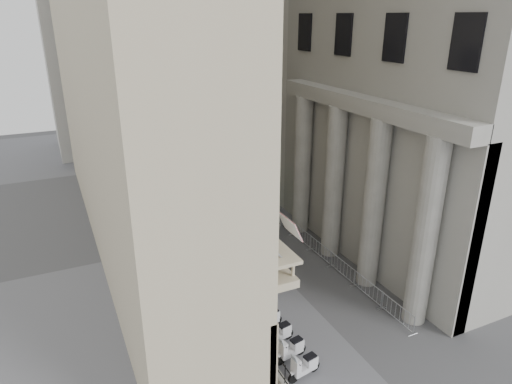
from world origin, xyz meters
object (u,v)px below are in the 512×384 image
Objects in this scene: security_tent at (199,183)px; pedestrian_b at (207,158)px; pedestrian_a at (243,209)px; street_lamp at (171,153)px; info_kiosk at (184,203)px; scooter_0 at (304,376)px.

security_tent reaches higher than pedestrian_b.
pedestrian_a is (2.93, -1.81, -2.06)m from security_tent.
street_lamp reaches higher than info_kiosk.
pedestrian_a is at bearing -31.79° from security_tent.
pedestrian_b is (6.81, 11.81, -4.52)m from street_lamp.
pedestrian_b is (1.88, 13.86, 0.20)m from pedestrian_a.
pedestrian_a is (4.25, 16.77, 0.78)m from scooter_0.
info_kiosk is at bearing -22.96° from pedestrian_a.
pedestrian_a reaches higher than scooter_0.
pedestrian_b reaches higher than info_kiosk.
info_kiosk is at bearing 38.89° from street_lamp.
security_tent is 13.10m from pedestrian_b.
street_lamp is at bearing -11.40° from pedestrian_a.
street_lamp reaches higher than pedestrian_b.
scooter_0 is at bearing -111.76° from info_kiosk.
scooter_0 is at bearing 118.97° from pedestrian_b.
info_kiosk is at bearing 102.59° from pedestrian_b.
info_kiosk is 0.97× the size of pedestrian_b.
security_tent is 3.34m from street_lamp.
pedestrian_b is at bearing -21.62° from scooter_0.
pedestrian_a is at bearing 122.56° from pedestrian_b.
scooter_0 is at bearing -83.25° from street_lamp.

